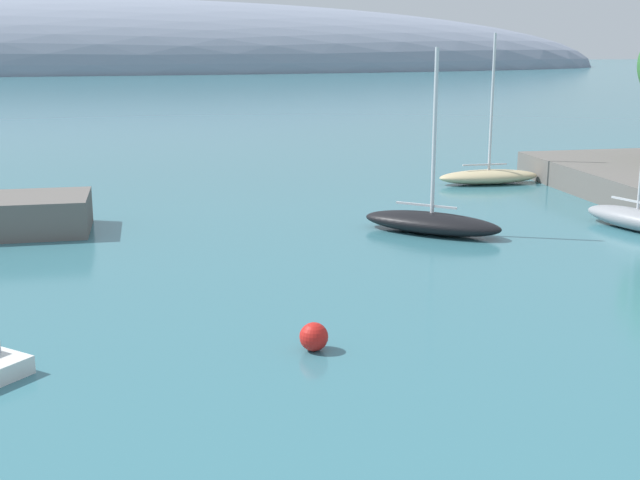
{
  "coord_description": "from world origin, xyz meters",
  "views": [
    {
      "loc": [
        -4.89,
        -7.53,
        9.53
      ],
      "look_at": [
        1.13,
        21.32,
        2.35
      ],
      "focal_mm": 47.52,
      "sensor_mm": 36.0,
      "label": 1
    }
  ],
  "objects_px": {
    "sailboat_grey_near_shore": "(637,219)",
    "sailboat_black_mid_mooring": "(432,222)",
    "sailboat_sand_outer_mooring": "(489,175)",
    "mooring_buoy_red": "(314,337)"
  },
  "relations": [
    {
      "from": "sailboat_grey_near_shore",
      "to": "mooring_buoy_red",
      "type": "relative_size",
      "value": 7.88
    },
    {
      "from": "sailboat_black_mid_mooring",
      "to": "sailboat_grey_near_shore",
      "type": "bearing_deg",
      "value": 32.49
    },
    {
      "from": "sailboat_grey_near_shore",
      "to": "mooring_buoy_red",
      "type": "height_order",
      "value": "sailboat_grey_near_shore"
    },
    {
      "from": "sailboat_sand_outer_mooring",
      "to": "mooring_buoy_red",
      "type": "distance_m",
      "value": 32.1
    },
    {
      "from": "sailboat_grey_near_shore",
      "to": "sailboat_sand_outer_mooring",
      "type": "bearing_deg",
      "value": 168.51
    },
    {
      "from": "sailboat_grey_near_shore",
      "to": "sailboat_sand_outer_mooring",
      "type": "distance_m",
      "value": 14.28
    },
    {
      "from": "sailboat_black_mid_mooring",
      "to": "mooring_buoy_red",
      "type": "relative_size",
      "value": 9.96
    },
    {
      "from": "sailboat_black_mid_mooring",
      "to": "sailboat_sand_outer_mooring",
      "type": "xyz_separation_m",
      "value": [
        8.32,
        12.73,
        -0.03
      ]
    },
    {
      "from": "sailboat_grey_near_shore",
      "to": "sailboat_black_mid_mooring",
      "type": "bearing_deg",
      "value": -117.18
    },
    {
      "from": "sailboat_black_mid_mooring",
      "to": "sailboat_sand_outer_mooring",
      "type": "bearing_deg",
      "value": 97.14
    }
  ]
}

